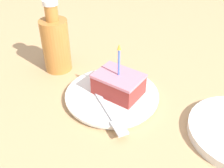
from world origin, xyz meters
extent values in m
cube|color=tan|center=(0.00, 0.00, -0.02)|extent=(2.40, 2.40, 0.04)
cylinder|color=white|center=(0.03, 0.01, 0.01)|extent=(0.22, 0.22, 0.02)
cylinder|color=white|center=(0.03, 0.01, 0.01)|extent=(0.23, 0.23, 0.01)
cube|color=#99332D|center=(0.02, 0.02, 0.04)|extent=(0.08, 0.11, 0.05)
cube|color=#D17A8C|center=(0.02, 0.02, 0.07)|extent=(0.08, 0.11, 0.01)
cylinder|color=#4C72E0|center=(0.02, 0.02, 0.10)|extent=(0.01, 0.01, 0.07)
cone|color=yellow|center=(0.02, 0.02, 0.14)|extent=(0.01, 0.01, 0.01)
cube|color=silver|center=(0.07, 0.02, 0.02)|extent=(0.08, 0.12, 0.00)
cube|color=silver|center=(0.12, 0.09, 0.02)|extent=(0.04, 0.05, 0.00)
cylinder|color=#B27233|center=(0.00, -0.20, 0.07)|extent=(0.08, 0.08, 0.15)
cylinder|color=#B27233|center=(0.00, -0.20, 0.17)|extent=(0.03, 0.03, 0.04)
cylinder|color=white|center=(0.00, -0.20, 0.20)|extent=(0.04, 0.04, 0.01)
camera|label=1|loc=(0.45, 0.30, 0.41)|focal=42.00mm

